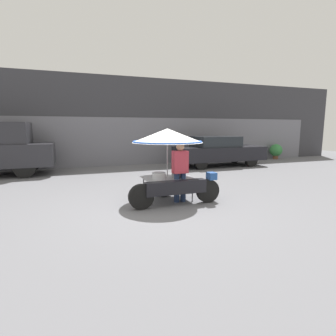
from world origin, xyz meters
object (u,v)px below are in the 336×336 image
object	(u,v)px
potted_plant	(276,151)
vendor_person	(180,169)
vendor_motorcycle_cart	(169,146)
parked_car	(218,151)

from	to	relation	value
potted_plant	vendor_person	bearing A→B (deg)	-143.70
vendor_motorcycle_cart	vendor_person	bearing A→B (deg)	-48.78
vendor_motorcycle_cart	potted_plant	bearing A→B (deg)	34.62
vendor_person	potted_plant	distance (m)	11.24
vendor_person	parked_car	size ratio (longest dim) A/B	0.34
parked_car	potted_plant	bearing A→B (deg)	16.13
vendor_motorcycle_cart	parked_car	bearing A→B (deg)	48.39
vendor_person	parked_car	xyz separation A→B (m)	(4.23, 5.26, -0.08)
vendor_motorcycle_cart	potted_plant	xyz separation A→B (m)	(9.28, 6.40, -0.90)
vendor_person	potted_plant	bearing A→B (deg)	36.30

